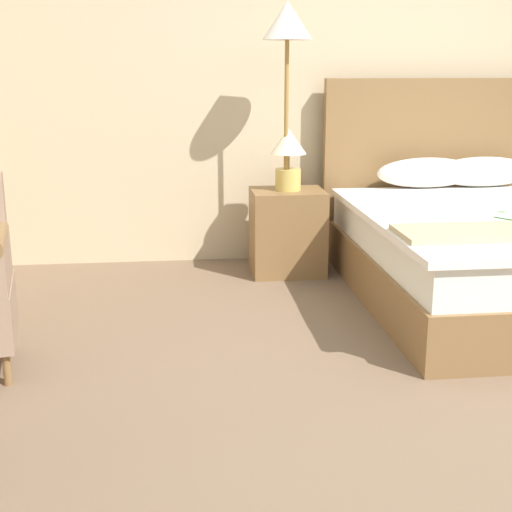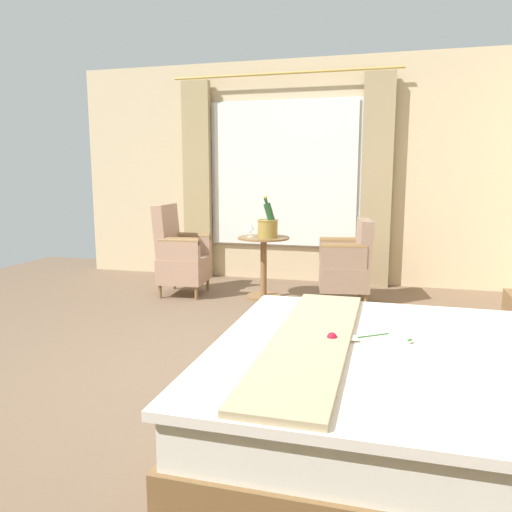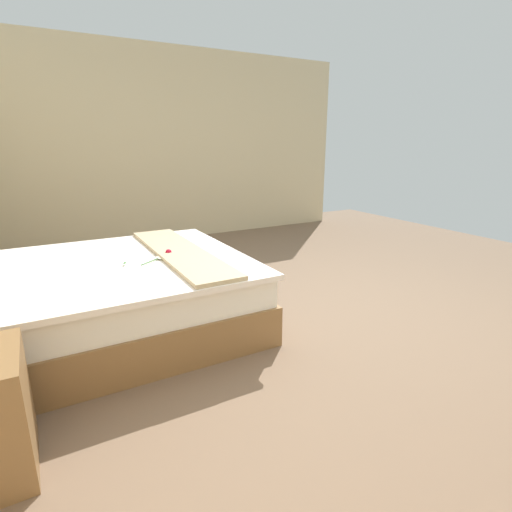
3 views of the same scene
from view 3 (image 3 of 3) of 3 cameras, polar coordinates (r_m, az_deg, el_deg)
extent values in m
plane|color=brown|center=(3.48, 8.14, -8.47)|extent=(8.25, 8.25, 0.00)
cube|color=beige|center=(6.25, -11.32, 15.11)|extent=(0.12, 5.52, 2.74)
cube|color=brown|center=(3.33, -19.66, -7.68)|extent=(1.69, 2.03, 0.30)
cube|color=white|center=(3.24, -20.08, -3.51)|extent=(1.64, 1.97, 0.21)
cube|color=white|center=(3.21, -19.24, -1.22)|extent=(1.72, 1.91, 0.04)
cube|color=tan|center=(3.31, -10.82, 0.56)|extent=(1.69, 0.37, 0.03)
cylinder|color=#2D6628|center=(3.16, -14.14, -0.48)|extent=(0.19, 0.27, 0.01)
sphere|color=red|center=(3.27, -12.38, 0.55)|extent=(0.05, 0.05, 0.05)
ellipsoid|color=#33702D|center=(3.11, -18.25, -0.95)|extent=(0.05, 0.04, 0.01)
cube|color=white|center=(3.21, -13.15, -0.11)|extent=(0.11, 0.13, 0.00)
camera|label=1|loc=(4.43, 47.40, 10.14)|focal=50.00mm
camera|label=2|loc=(5.39, -23.08, 14.02)|focal=35.00mm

